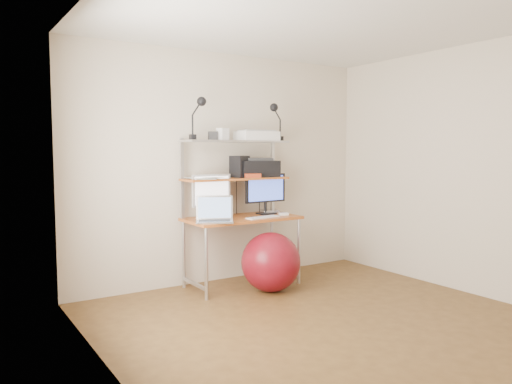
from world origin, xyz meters
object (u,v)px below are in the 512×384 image
(monitor_black, at_px, (265,190))
(printer, at_px, (257,168))
(monitor_silver, at_px, (211,193))
(laptop, at_px, (215,216))
(exercise_ball, at_px, (271,262))

(monitor_black, xyz_separation_m, printer, (-0.06, 0.08, 0.25))
(monitor_silver, relative_size, monitor_black, 0.93)
(laptop, distance_m, exercise_ball, 0.76)
(printer, height_order, exercise_ball, printer)
(monitor_black, distance_m, printer, 0.27)
(laptop, xyz_separation_m, exercise_ball, (0.54, -0.21, -0.49))
(printer, bearing_deg, monitor_silver, -165.50)
(monitor_black, distance_m, laptop, 0.81)
(monitor_black, relative_size, exercise_ball, 0.86)
(monitor_black, height_order, laptop, monitor_black)
(laptop, distance_m, printer, 0.89)
(printer, relative_size, exercise_ball, 0.78)
(monitor_silver, bearing_deg, monitor_black, -3.75)
(monitor_black, xyz_separation_m, exercise_ball, (-0.22, -0.43, -0.70))
(monitor_silver, bearing_deg, printer, 4.06)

